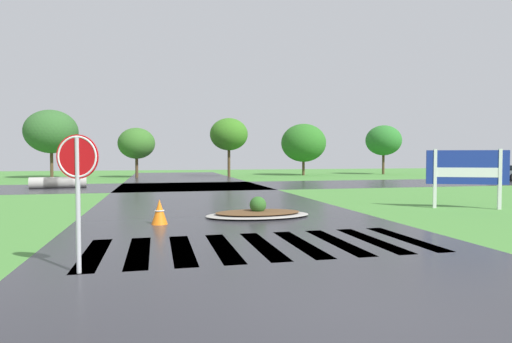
% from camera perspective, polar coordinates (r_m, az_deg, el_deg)
% --- Properties ---
extents(ground_plane, '(120.00, 120.00, 0.10)m').
position_cam_1_polar(ground_plane, '(5.40, 14.34, -20.52)').
color(ground_plane, '#478438').
extents(asphalt_roadway, '(9.60, 80.00, 0.01)m').
position_cam_1_polar(asphalt_roadway, '(14.74, -4.07, -5.83)').
color(asphalt_roadway, '#2B2B30').
rests_on(asphalt_roadway, ground).
extents(asphalt_cross_road, '(90.00, 8.64, 0.01)m').
position_cam_1_polar(asphalt_cross_road, '(29.07, -8.63, -1.97)').
color(asphalt_cross_road, '#2B2B30').
rests_on(asphalt_cross_road, ground).
extents(crosswalk_stripes, '(7.65, 3.14, 0.01)m').
position_cam_1_polar(crosswalk_stripes, '(9.73, 0.89, -9.91)').
color(crosswalk_stripes, white).
rests_on(crosswalk_stripes, ground).
extents(stop_sign, '(0.72, 0.29, 2.39)m').
position_cam_1_polar(stop_sign, '(7.87, -22.84, 0.10)').
color(stop_sign, '#B2B5BA').
rests_on(stop_sign, ground).
extents(estate_billboard, '(2.73, 1.32, 2.31)m').
position_cam_1_polar(estate_billboard, '(18.25, 26.48, 0.21)').
color(estate_billboard, white).
rests_on(estate_billboard, ground).
extents(median_island, '(3.51, 2.00, 0.68)m').
position_cam_1_polar(median_island, '(14.26, 0.26, -5.58)').
color(median_island, '#9E9B93').
rests_on(median_island, ground).
extents(drainage_pipe_stack, '(3.40, 1.24, 0.71)m').
position_cam_1_polar(drainage_pipe_stack, '(29.82, -25.01, -1.35)').
color(drainage_pipe_stack, '#9E9B93').
rests_on(drainage_pipe_stack, ground).
extents(traffic_cone, '(0.48, 0.48, 0.75)m').
position_cam_1_polar(traffic_cone, '(12.97, -12.84, -5.33)').
color(traffic_cone, orange).
rests_on(traffic_cone, ground).
extents(background_treeline, '(38.97, 5.81, 6.34)m').
position_cam_1_polar(background_treeline, '(43.39, -4.05, 4.45)').
color(background_treeline, '#4C3823').
rests_on(background_treeline, ground).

